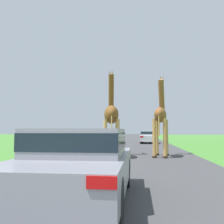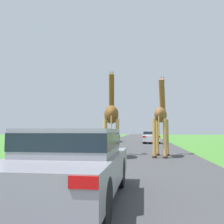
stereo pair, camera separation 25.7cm
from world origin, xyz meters
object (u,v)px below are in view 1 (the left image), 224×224
at_px(car_queue_right, 108,136).
at_px(car_far_ahead, 96,138).
at_px(car_lead_maroon, 79,161).
at_px(car_queue_left, 148,137).
at_px(giraffe_companion, 161,116).
at_px(giraffe_near_road, 111,114).

height_order(car_queue_right, car_far_ahead, car_far_ahead).
xyz_separation_m(car_lead_maroon, car_queue_left, (2.15, 21.51, -0.05)).
bearing_deg(car_far_ahead, car_queue_left, 62.37).
relative_size(car_lead_maroon, car_queue_left, 1.02).
xyz_separation_m(giraffe_companion, car_lead_maroon, (-2.34, -8.22, -1.39)).
xyz_separation_m(car_queue_left, car_far_ahead, (-4.27, -8.15, 0.07)).
bearing_deg(giraffe_near_road, car_lead_maroon, -95.58).
bearing_deg(giraffe_near_road, car_queue_right, 90.63).
xyz_separation_m(giraffe_near_road, car_far_ahead, (-1.88, 5.81, -1.43)).
bearing_deg(giraffe_companion, giraffe_near_road, -155.43).
bearing_deg(car_lead_maroon, car_queue_left, 84.29).
height_order(giraffe_near_road, car_queue_left, giraffe_near_road).
bearing_deg(car_queue_right, giraffe_companion, -72.60).
relative_size(car_lead_maroon, car_queue_right, 0.86).
distance_m(giraffe_near_road, car_far_ahead, 6.27).
bearing_deg(car_lead_maroon, car_far_ahead, 99.00).
xyz_separation_m(car_queue_right, car_queue_left, (4.67, -2.20, 0.00)).
bearing_deg(giraffe_companion, car_queue_right, 117.42).
bearing_deg(car_queue_left, car_far_ahead, -117.63).
height_order(giraffe_companion, car_far_ahead, giraffe_companion).
xyz_separation_m(giraffe_near_road, car_queue_left, (2.39, 13.96, -1.50)).
bearing_deg(car_queue_left, giraffe_companion, -89.19).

